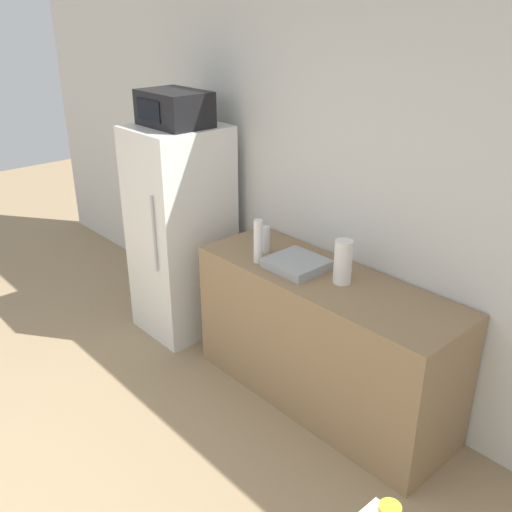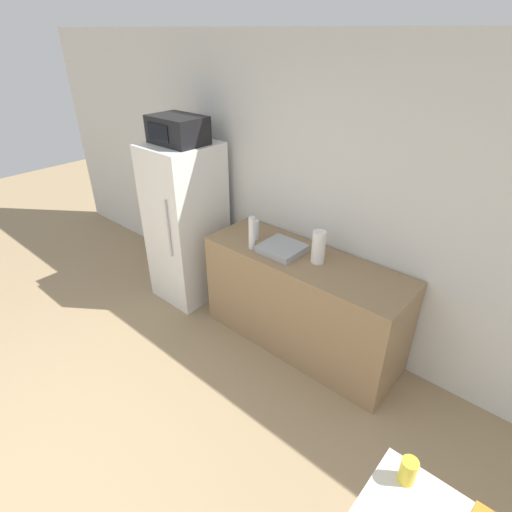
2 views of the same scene
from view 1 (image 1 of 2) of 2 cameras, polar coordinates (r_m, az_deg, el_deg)
The scene contains 8 objects.
wall_back at distance 3.81m, azimuth 8.15°, elevation 5.82°, with size 8.00×0.06×2.60m, color silver.
refrigerator at distance 4.50m, azimuth -7.46°, elevation 2.39°, with size 0.60×0.69×1.66m.
microwave at distance 4.25m, azimuth -8.19°, elevation 14.41°, with size 0.52×0.37×0.25m.
counter at distance 3.79m, azimuth 6.67°, elevation -8.33°, with size 1.82×0.61×0.92m, color #937551.
sink_basin at distance 3.65m, azimuth 4.12°, elevation -0.78°, with size 0.35×0.33×0.06m, color #9EA3A8.
bottle_tall at distance 3.68m, azimuth 0.21°, elevation 1.48°, with size 0.06×0.06×0.29m, color silver.
bottle_short at distance 3.86m, azimuth 0.96°, elevation 1.69°, with size 0.06×0.06×0.18m, color silver.
paper_towel_roll at distance 3.45m, azimuth 8.69°, elevation -0.57°, with size 0.11×0.11×0.27m, color white.
Camera 1 is at (2.30, 0.05, 2.48)m, focal length 40.00 mm.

